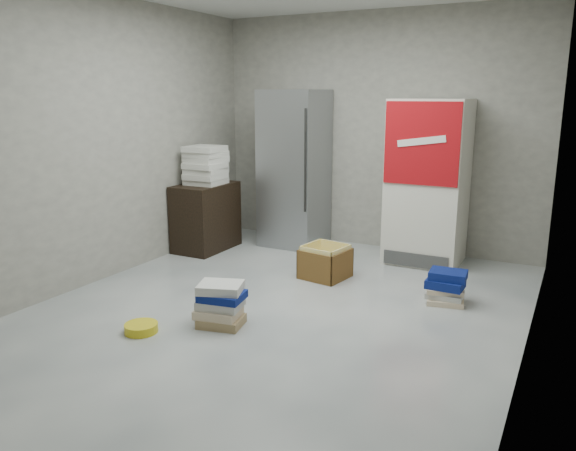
% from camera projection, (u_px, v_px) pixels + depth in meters
% --- Properties ---
extents(ground, '(5.00, 5.00, 0.00)m').
position_uv_depth(ground, '(275.00, 312.00, 4.88)').
color(ground, silver).
rests_on(ground, ground).
extents(room_shell, '(4.04, 5.04, 2.82)m').
position_uv_depth(room_shell, '(274.00, 101.00, 4.47)').
color(room_shell, '#9F9C8F').
rests_on(room_shell, ground).
extents(steel_fridge, '(0.70, 0.72, 1.90)m').
position_uv_depth(steel_fridge, '(295.00, 169.00, 6.91)').
color(steel_fridge, '#95979C').
rests_on(steel_fridge, ground).
extents(coke_cooler, '(0.80, 0.73, 1.80)m').
position_uv_depth(coke_cooler, '(428.00, 182.00, 6.17)').
color(coke_cooler, silver).
rests_on(coke_cooler, ground).
extents(wood_shelf, '(0.50, 0.80, 0.80)m').
position_uv_depth(wood_shelf, '(206.00, 217.00, 6.78)').
color(wood_shelf, black).
rests_on(wood_shelf, ground).
extents(supply_box_stack, '(0.43, 0.44, 0.45)m').
position_uv_depth(supply_box_stack, '(206.00, 165.00, 6.63)').
color(supply_box_stack, white).
rests_on(supply_box_stack, wood_shelf).
extents(phonebook_stack_main, '(0.42, 0.38, 0.35)m').
position_uv_depth(phonebook_stack_main, '(221.00, 304.00, 4.57)').
color(phonebook_stack_main, '#927952').
rests_on(phonebook_stack_main, ground).
extents(phonebook_stack_side, '(0.38, 0.34, 0.30)m').
position_uv_depth(phonebook_stack_side, '(446.00, 287.00, 5.06)').
color(phonebook_stack_side, beige).
rests_on(phonebook_stack_side, ground).
extents(cardboard_box, '(0.49, 0.49, 0.34)m').
position_uv_depth(cardboard_box, '(325.00, 264.00, 5.77)').
color(cardboard_box, yellow).
rests_on(cardboard_box, ground).
extents(bucket_lid, '(0.31, 0.31, 0.07)m').
position_uv_depth(bucket_lid, '(141.00, 328.00, 4.46)').
color(bucket_lid, gold).
rests_on(bucket_lid, ground).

